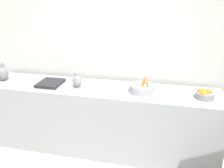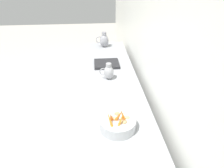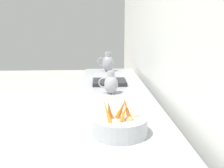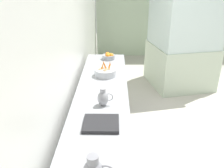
% 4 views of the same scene
% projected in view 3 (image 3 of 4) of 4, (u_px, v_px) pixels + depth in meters
% --- Properties ---
extents(tile_wall_left, '(0.10, 7.58, 3.00)m').
position_uv_depth(tile_wall_left, '(202.00, 29.00, 1.37)').
color(tile_wall_left, silver).
rests_on(tile_wall_left, ground_plane).
extents(prep_counter, '(0.64, 3.18, 0.94)m').
position_uv_depth(prep_counter, '(117.00, 157.00, 2.07)').
color(prep_counter, '#9EA0A5').
rests_on(prep_counter, ground_plane).
extents(vegetable_colander, '(0.30, 0.30, 0.22)m').
position_uv_depth(vegetable_colander, '(120.00, 125.00, 1.38)').
color(vegetable_colander, '#ADAFB5').
rests_on(vegetable_colander, prep_counter).
extents(metal_pitcher_tall, '(0.21, 0.15, 0.25)m').
position_uv_depth(metal_pitcher_tall, '(108.00, 63.00, 3.28)').
color(metal_pitcher_tall, gray).
rests_on(metal_pitcher_tall, prep_counter).
extents(metal_pitcher_short, '(0.17, 0.12, 0.20)m').
position_uv_depth(metal_pitcher_short, '(111.00, 84.00, 2.20)').
color(metal_pitcher_short, '#939399').
rests_on(metal_pitcher_short, prep_counter).
extents(counter_sink_basin, '(0.34, 0.30, 0.04)m').
position_uv_depth(counter_sink_basin, '(109.00, 82.00, 2.60)').
color(counter_sink_basin, '#232326').
rests_on(counter_sink_basin, prep_counter).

